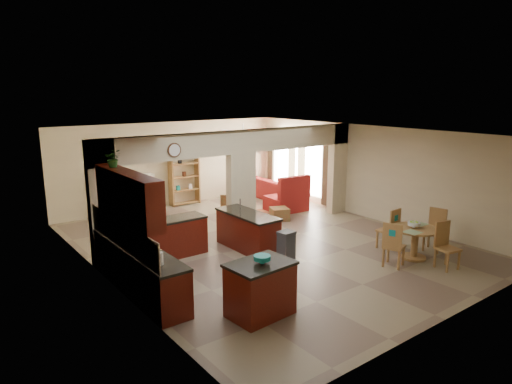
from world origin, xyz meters
TOP-DOWN VIEW (x-y plane):
  - floor at (0.00, 0.00)m, footprint 10.00×10.00m
  - ceiling at (0.00, 0.00)m, footprint 10.00×10.00m
  - wall_back at (0.00, 5.00)m, footprint 8.00×0.00m
  - wall_front at (0.00, -5.00)m, footprint 8.00×0.00m
  - wall_left at (-4.00, 0.00)m, footprint 0.00×10.00m
  - wall_right at (4.00, 0.00)m, footprint 0.00×10.00m
  - partition_left_pier at (-3.70, 1.00)m, footprint 0.60×0.25m
  - partition_center_pier at (0.00, 1.00)m, footprint 0.80×0.25m
  - partition_right_pier at (3.70, 1.00)m, footprint 0.60×0.25m
  - partition_header at (0.00, 1.00)m, footprint 8.00×0.25m
  - kitchen_counter at (-3.26, -0.25)m, footprint 2.52×3.29m
  - upper_cabinets at (-3.82, -0.80)m, footprint 0.35×2.40m
  - peninsula at (-0.60, -0.11)m, footprint 0.70×1.85m
  - wall_clock at (-2.00, 0.85)m, footprint 0.34×0.03m
  - rug at (1.20, 2.10)m, footprint 1.60×1.30m
  - fireplace at (-1.60, 4.83)m, footprint 1.60×0.35m
  - shelving_unit at (0.35, 4.82)m, footprint 1.00×0.32m
  - window_a at (3.97, 2.30)m, footprint 0.02×0.90m
  - window_b at (3.97, 4.00)m, footprint 0.02×0.90m
  - glazed_door at (3.97, 3.15)m, footprint 0.02×0.70m
  - drape_a_left at (3.93, 1.70)m, footprint 0.10×0.28m
  - drape_a_right at (3.93, 2.90)m, footprint 0.10×0.28m
  - drape_b_left at (3.93, 3.40)m, footprint 0.10×0.28m
  - drape_b_right at (3.93, 4.60)m, footprint 0.10×0.28m
  - ceiling_fan at (1.50, 3.00)m, footprint 1.00×1.00m
  - kitchen_island at (-2.41, -2.96)m, footprint 1.16×0.87m
  - teal_bowl at (-2.39, -2.98)m, footprint 0.29×0.29m
  - trash_can at (-0.50, -1.43)m, footprint 0.36×0.31m
  - dining_table at (2.08, -2.96)m, footprint 1.08×1.08m
  - fruit_bowl at (2.07, -2.91)m, footprint 0.28×0.28m
  - sofa at (3.30, 3.70)m, footprint 2.54×1.12m
  - chaise at (2.56, 2.12)m, footprint 1.25×1.05m
  - armchair at (0.89, 2.46)m, footprint 1.17×1.17m
  - ottoman at (1.67, 1.39)m, footprint 0.66×0.66m
  - plant at (-3.82, -0.18)m, footprint 0.39×0.36m
  - chair_north at (2.17, -2.22)m, footprint 0.45×0.45m
  - chair_east at (3.01, -2.90)m, footprint 0.50×0.50m
  - chair_south at (2.13, -3.67)m, footprint 0.49×0.49m
  - chair_west at (1.23, -2.99)m, footprint 0.54×0.54m

SIDE VIEW (x-z plane):
  - floor at x=0.00m, z-range 0.00..0.00m
  - rug at x=1.20m, z-range 0.00..0.01m
  - ottoman at x=1.67m, z-range 0.00..0.37m
  - chaise at x=2.56m, z-range 0.00..0.47m
  - trash_can at x=-0.50m, z-range 0.00..0.70m
  - sofa at x=3.30m, z-range 0.00..0.73m
  - armchair at x=0.89m, z-range 0.00..0.77m
  - peninsula at x=-0.60m, z-range 0.00..0.91m
  - kitchen_counter at x=-3.26m, z-range -0.27..1.20m
  - kitchen_island at x=-2.41m, z-range 0.00..0.96m
  - dining_table at x=2.08m, z-range 0.13..0.86m
  - chair_north at x=2.17m, z-range 0.04..1.07m
  - chair_east at x=3.01m, z-range 0.04..1.07m
  - chair_south at x=2.13m, z-range 0.04..1.07m
  - chair_west at x=1.23m, z-range 0.04..1.07m
  - fireplace at x=-1.60m, z-range 0.01..1.21m
  - fruit_bowl at x=2.07m, z-range 0.74..0.89m
  - shelving_unit at x=0.35m, z-range 0.00..1.80m
  - teal_bowl at x=-2.39m, z-range 0.96..1.09m
  - glazed_door at x=3.97m, z-range 0.00..2.10m
  - partition_center_pier at x=0.00m, z-range 0.00..2.20m
  - drape_a_left at x=3.93m, z-range 0.05..2.35m
  - drape_a_right at x=3.93m, z-range 0.05..2.35m
  - drape_b_left at x=3.93m, z-range 0.05..2.35m
  - drape_b_right at x=3.93m, z-range 0.05..2.35m
  - window_a at x=3.97m, z-range 0.25..2.15m
  - window_b at x=3.97m, z-range 0.25..2.15m
  - partition_left_pier at x=-3.70m, z-range 0.00..2.80m
  - partition_right_pier at x=3.70m, z-range 0.00..2.80m
  - wall_back at x=0.00m, z-range -2.60..5.40m
  - wall_front at x=0.00m, z-range -2.60..5.40m
  - wall_left at x=-4.00m, z-range -3.60..6.40m
  - wall_right at x=4.00m, z-range -3.60..6.40m
  - upper_cabinets at x=-3.82m, z-range 1.47..2.37m
  - wall_clock at x=-2.00m, z-range 2.28..2.62m
  - partition_header at x=0.00m, z-range 2.20..2.80m
  - plant at x=-3.82m, z-range 2.37..2.72m
  - ceiling_fan at x=1.50m, z-range 2.51..2.61m
  - ceiling at x=0.00m, z-range 2.80..2.80m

